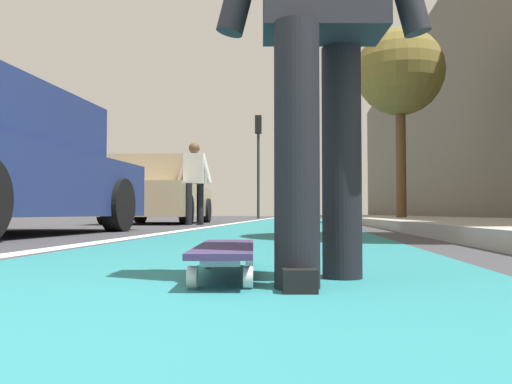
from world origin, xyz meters
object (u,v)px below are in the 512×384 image
(traffic_light, at_px, (258,148))
(pedestrian_distant, at_px, (194,178))
(skateboard, at_px, (225,251))
(parked_car_mid, at_px, (161,193))
(street_tree_mid, at_px, (400,73))
(skater_person, at_px, (322,1))

(traffic_light, bearing_deg, pedestrian_distant, 179.14)
(skateboard, bearing_deg, parked_car_mid, 16.29)
(parked_car_mid, relative_size, pedestrian_distant, 2.61)
(parked_car_mid, xyz_separation_m, pedestrian_distant, (-1.40, -1.07, 0.26))
(traffic_light, height_order, street_tree_mid, street_tree_mid)
(skateboard, distance_m, traffic_light, 22.14)
(skateboard, relative_size, street_tree_mid, 0.18)
(traffic_light, xyz_separation_m, street_tree_mid, (-10.29, -4.37, 0.56))
(skater_person, distance_m, pedestrian_distant, 9.32)
(skateboard, height_order, parked_car_mid, parked_car_mid)
(skater_person, bearing_deg, skateboard, 66.60)
(traffic_light, relative_size, street_tree_mid, 0.95)
(skater_person, relative_size, parked_car_mid, 0.38)
(parked_car_mid, distance_m, pedestrian_distant, 1.78)
(skater_person, relative_size, street_tree_mid, 0.34)
(skateboard, height_order, street_tree_mid, street_tree_mid)
(skateboard, height_order, skater_person, skater_person)
(parked_car_mid, bearing_deg, street_tree_mid, -77.08)
(skater_person, bearing_deg, traffic_light, 5.41)
(parked_car_mid, height_order, traffic_light, traffic_light)
(parked_car_mid, xyz_separation_m, traffic_light, (11.58, -1.26, 2.43))
(skater_person, distance_m, parked_car_mid, 10.96)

